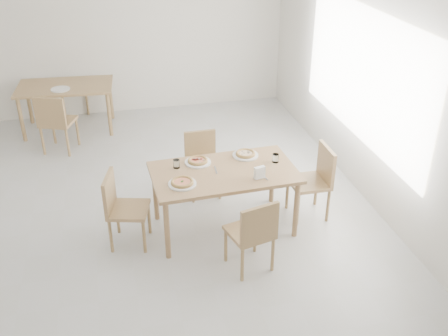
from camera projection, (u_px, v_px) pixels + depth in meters
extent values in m
plane|color=#B8B8B3|center=(128.00, 221.00, 6.25)|extent=(7.00, 7.00, 0.00)
plane|color=silver|center=(105.00, 32.00, 8.56)|extent=(6.00, 0.00, 6.00)
plane|color=silver|center=(374.00, 90.00, 6.18)|extent=(0.00, 7.00, 7.00)
cube|color=white|center=(362.00, 74.00, 6.38)|extent=(1.60, 0.02, 3.20)
cube|color=#A27953|center=(224.00, 173.00, 5.81)|extent=(1.64, 0.98, 0.04)
cylinder|color=#A27953|center=(167.00, 230.00, 5.49)|extent=(0.06, 0.06, 0.71)
cylinder|color=#A27953|center=(296.00, 209.00, 5.84)|extent=(0.06, 0.06, 0.71)
cylinder|color=#A27953|center=(155.00, 193.00, 6.14)|extent=(0.06, 0.06, 0.71)
cylinder|color=#A27953|center=(272.00, 177.00, 6.48)|extent=(0.06, 0.06, 0.71)
cube|color=tan|center=(249.00, 232.00, 5.34)|extent=(0.51, 0.51, 0.04)
cube|color=tan|center=(260.00, 224.00, 5.08)|extent=(0.41, 0.14, 0.40)
cylinder|color=tan|center=(255.00, 236.00, 5.66)|extent=(0.04, 0.04, 0.41)
cylinder|color=tan|center=(226.00, 245.00, 5.51)|extent=(0.04, 0.04, 0.41)
cylinder|color=tan|center=(273.00, 254.00, 5.38)|extent=(0.04, 0.04, 0.41)
cylinder|color=tan|center=(242.00, 265.00, 5.23)|extent=(0.04, 0.04, 0.41)
cube|color=tan|center=(203.00, 166.00, 6.62)|extent=(0.41, 0.41, 0.04)
cube|color=tan|center=(200.00, 145.00, 6.67)|extent=(0.40, 0.05, 0.38)
cylinder|color=tan|center=(193.00, 189.00, 6.54)|extent=(0.03, 0.03, 0.39)
cylinder|color=tan|center=(220.00, 185.00, 6.61)|extent=(0.03, 0.03, 0.39)
cylinder|color=tan|center=(188.00, 176.00, 6.83)|extent=(0.03, 0.03, 0.39)
cylinder|color=tan|center=(214.00, 172.00, 6.90)|extent=(0.03, 0.03, 0.39)
cube|color=tan|center=(129.00, 210.00, 5.69)|extent=(0.51, 0.51, 0.04)
cube|color=tan|center=(109.00, 192.00, 5.59)|extent=(0.14, 0.42, 0.40)
cylinder|color=tan|center=(144.00, 237.00, 5.64)|extent=(0.04, 0.04, 0.41)
cylinder|color=tan|center=(149.00, 218.00, 5.96)|extent=(0.04, 0.04, 0.41)
cylinder|color=tan|center=(111.00, 236.00, 5.65)|extent=(0.04, 0.04, 0.41)
cylinder|color=tan|center=(118.00, 217.00, 5.96)|extent=(0.04, 0.04, 0.41)
cube|color=tan|center=(309.00, 182.00, 6.17)|extent=(0.44, 0.44, 0.04)
cube|color=tan|center=(326.00, 164.00, 6.10)|extent=(0.04, 0.44, 0.42)
cylinder|color=tan|center=(287.00, 193.00, 6.41)|extent=(0.04, 0.04, 0.43)
cylinder|color=tan|center=(298.00, 210.00, 6.09)|extent=(0.04, 0.04, 0.43)
cylinder|color=tan|center=(316.00, 190.00, 6.48)|extent=(0.04, 0.04, 0.43)
cylinder|color=tan|center=(328.00, 206.00, 6.16)|extent=(0.04, 0.04, 0.43)
cylinder|color=white|center=(182.00, 184.00, 5.54)|extent=(0.30, 0.30, 0.02)
cylinder|color=white|center=(245.00, 155.00, 6.11)|extent=(0.30, 0.30, 0.02)
cylinder|color=white|center=(198.00, 162.00, 5.96)|extent=(0.30, 0.30, 0.02)
cylinder|color=tan|center=(182.00, 183.00, 5.53)|extent=(0.31, 0.31, 0.01)
torus|color=tan|center=(182.00, 182.00, 5.52)|extent=(0.32, 0.32, 0.03)
cylinder|color=#DF4327|center=(182.00, 182.00, 5.52)|extent=(0.24, 0.24, 0.01)
ellipsoid|color=#1B4F12|center=(182.00, 181.00, 5.52)|extent=(0.05, 0.05, 0.01)
cylinder|color=tan|center=(245.00, 154.00, 6.11)|extent=(0.27, 0.27, 0.01)
torus|color=tan|center=(245.00, 153.00, 6.10)|extent=(0.27, 0.27, 0.03)
cylinder|color=beige|center=(245.00, 153.00, 6.10)|extent=(0.20, 0.20, 0.01)
cylinder|color=tan|center=(198.00, 161.00, 5.95)|extent=(0.28, 0.28, 0.01)
torus|color=tan|center=(198.00, 160.00, 5.95)|extent=(0.28, 0.28, 0.03)
cylinder|color=#DF4327|center=(198.00, 160.00, 5.95)|extent=(0.20, 0.20, 0.01)
cylinder|color=white|center=(176.00, 164.00, 5.84)|extent=(0.07, 0.07, 0.10)
cylinder|color=white|center=(276.00, 158.00, 5.96)|extent=(0.07, 0.07, 0.10)
cube|color=silver|center=(259.00, 178.00, 5.65)|extent=(0.14, 0.09, 0.01)
cube|color=white|center=(260.00, 172.00, 5.61)|extent=(0.13, 0.07, 0.13)
cube|color=silver|center=(216.00, 170.00, 5.81)|extent=(0.03, 0.19, 0.01)
cube|color=silver|center=(264.00, 177.00, 5.68)|extent=(0.05, 0.17, 0.01)
cube|color=tan|center=(65.00, 87.00, 8.23)|extent=(1.52, 0.94, 0.04)
cylinder|color=tan|center=(21.00, 120.00, 8.02)|extent=(0.06, 0.06, 0.71)
cylinder|color=tan|center=(109.00, 115.00, 8.20)|extent=(0.06, 0.06, 0.71)
cylinder|color=tan|center=(29.00, 103.00, 8.62)|extent=(0.06, 0.06, 0.71)
cylinder|color=tan|center=(111.00, 99.00, 8.81)|extent=(0.06, 0.06, 0.71)
cube|color=tan|center=(58.00, 122.00, 7.71)|extent=(0.58, 0.58, 0.04)
cube|color=tan|center=(50.00, 112.00, 7.42)|extent=(0.43, 0.20, 0.43)
cylinder|color=tan|center=(78.00, 132.00, 7.97)|extent=(0.04, 0.04, 0.44)
cylinder|color=tan|center=(54.00, 130.00, 8.01)|extent=(0.04, 0.04, 0.44)
cylinder|color=tan|center=(68.00, 143.00, 7.63)|extent=(0.04, 0.04, 0.44)
cylinder|color=tan|center=(43.00, 141.00, 7.68)|extent=(0.04, 0.04, 0.44)
cube|color=tan|center=(72.00, 87.00, 8.99)|extent=(0.51, 0.51, 0.04)
cube|color=tan|center=(69.00, 70.00, 9.05)|extent=(0.46, 0.10, 0.43)
cylinder|color=tan|center=(64.00, 105.00, 8.89)|extent=(0.04, 0.04, 0.44)
cylinder|color=tan|center=(87.00, 102.00, 9.01)|extent=(0.04, 0.04, 0.44)
cylinder|color=tan|center=(62.00, 97.00, 9.21)|extent=(0.04, 0.04, 0.44)
cylinder|color=tan|center=(84.00, 95.00, 9.33)|extent=(0.04, 0.04, 0.44)
cylinder|color=white|center=(60.00, 89.00, 8.04)|extent=(0.29, 0.29, 0.02)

